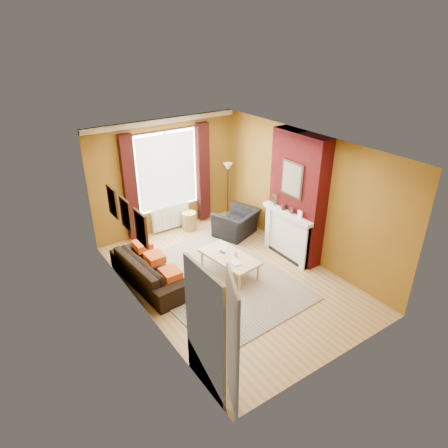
% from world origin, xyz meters
% --- Properties ---
extents(ground, '(5.50, 5.50, 0.00)m').
position_xyz_m(ground, '(0.00, 0.00, 0.00)').
color(ground, olive).
rests_on(ground, ground).
extents(room_walls, '(3.82, 5.54, 2.83)m').
position_xyz_m(room_walls, '(0.63, 0.28, 1.38)').
color(room_walls, brown).
rests_on(room_walls, ground).
extents(striped_rug, '(2.75, 3.66, 0.02)m').
position_xyz_m(striped_rug, '(-0.29, 0.09, 0.01)').
color(striped_rug, '#2E6880').
rests_on(striped_rug, ground).
extents(sofa, '(0.97, 2.14, 0.61)m').
position_xyz_m(sofa, '(-1.42, 0.79, 0.30)').
color(sofa, black).
rests_on(sofa, ground).
extents(armchair, '(1.24, 1.16, 0.65)m').
position_xyz_m(armchair, '(1.20, 1.47, 0.32)').
color(armchair, black).
rests_on(armchair, ground).
extents(coffee_table, '(0.81, 1.37, 0.43)m').
position_xyz_m(coffee_table, '(0.07, 0.15, 0.39)').
color(coffee_table, '#D8B37C').
rests_on(coffee_table, ground).
extents(wicker_stool, '(0.48, 0.48, 0.46)m').
position_xyz_m(wicker_stool, '(0.39, 2.40, 0.23)').
color(wicker_stool, '#A07F45').
rests_on(wicker_stool, ground).
extents(floor_lamp, '(0.31, 0.31, 1.58)m').
position_xyz_m(floor_lamp, '(1.50, 2.28, 1.25)').
color(floor_lamp, black).
rests_on(floor_lamp, ground).
extents(book_a, '(0.20, 0.25, 0.02)m').
position_xyz_m(book_a, '(-0.08, -0.14, 0.45)').
color(book_a, '#999999').
rests_on(book_a, coffee_table).
extents(book_b, '(0.32, 0.33, 0.02)m').
position_xyz_m(book_b, '(0.03, 0.52, 0.44)').
color(book_b, '#999999').
rests_on(book_b, coffee_table).
extents(mug, '(0.12, 0.12, 0.09)m').
position_xyz_m(mug, '(0.18, 0.08, 0.48)').
color(mug, '#999999').
rests_on(mug, coffee_table).
extents(tv_remote, '(0.07, 0.16, 0.02)m').
position_xyz_m(tv_remote, '(0.02, 0.35, 0.45)').
color(tv_remote, '#27272A').
rests_on(tv_remote, coffee_table).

